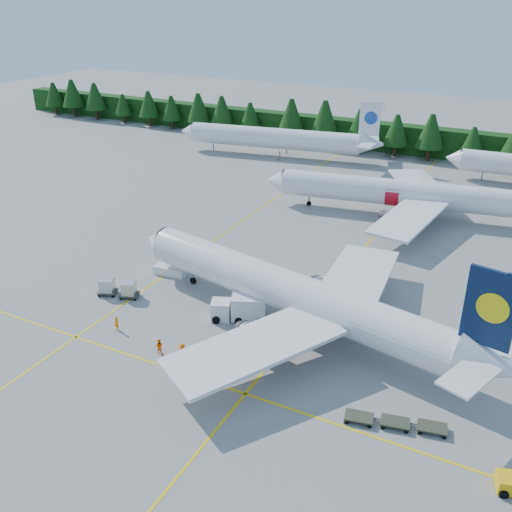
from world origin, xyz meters
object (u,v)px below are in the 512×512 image
at_px(service_truck, 239,308).
at_px(airliner_navy, 281,289).
at_px(airstairs, 172,267).
at_px(airliner_red, 389,192).

bearing_deg(service_truck, airliner_navy, -0.25).
bearing_deg(airstairs, airliner_navy, -19.19).
height_order(airliner_navy, airliner_red, airliner_navy).
height_order(airliner_red, service_truck, airliner_red).
xyz_separation_m(airliner_red, service_truck, (-5.75, -38.75, -2.24)).
bearing_deg(airliner_navy, airstairs, 178.54).
distance_m(airliner_navy, airstairs, 17.90).
bearing_deg(airliner_red, airstairs, -128.86).
height_order(airstairs, service_truck, airstairs).
bearing_deg(airliner_navy, service_truck, -144.63).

